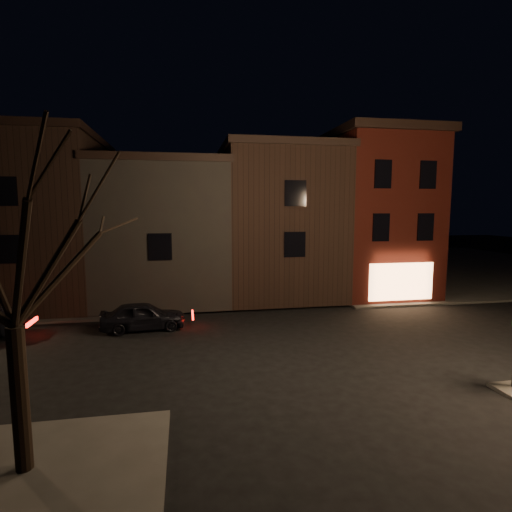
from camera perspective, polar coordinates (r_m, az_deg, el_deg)
The scene contains 8 objects.
ground at distance 17.36m, azimuth 5.53°, elevation -12.38°, with size 120.00×120.00×0.00m, color black.
sidewalk_far_right at distance 43.72m, azimuth 23.97°, elevation -1.18°, with size 30.00×30.00×0.12m, color #2D2B28.
corner_building at distance 28.17m, azimuth 16.21°, elevation 5.94°, with size 6.50×8.50×10.50m.
row_building_a at distance 26.96m, azimuth 2.66°, elevation 4.97°, with size 7.30×10.30×9.40m.
row_building_b at distance 26.33m, azimuth -12.95°, elevation 3.67°, with size 7.80×10.30×8.40m.
row_building_c at distance 27.61m, azimuth -28.25°, elevation 4.73°, with size 7.30×10.30×9.90m.
bare_tree_left at distance 9.44m, azimuth -32.04°, elevation 4.16°, with size 5.60×5.60×7.50m.
parked_car_a at distance 19.74m, azimuth -15.84°, elevation -8.24°, with size 1.56×3.88×1.32m, color black.
Camera 1 is at (-4.51, -15.76, 5.70)m, focal length 28.00 mm.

